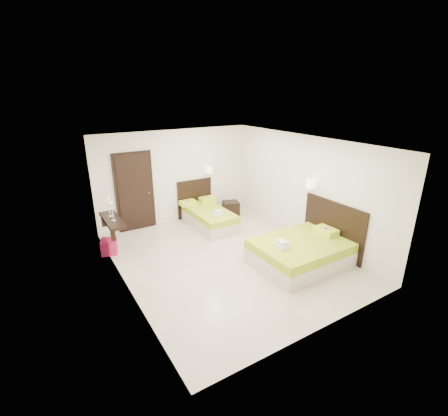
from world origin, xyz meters
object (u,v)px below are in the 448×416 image
bed_single (208,216)px  nightstand (231,208)px  ottoman (109,246)px  bed_double (303,250)px

bed_single → nightstand: size_ratio=3.93×
bed_single → ottoman: size_ratio=5.24×
bed_double → ottoman: size_ratio=5.75×
bed_double → nightstand: (0.23, 3.29, -0.09)m
bed_double → bed_single: bearing=104.4°
bed_double → nightstand: bearing=86.0°
bed_single → bed_double: size_ratio=0.91×
nightstand → ottoman: size_ratio=1.33×
bed_single → bed_double: bearing=-75.6°
nightstand → bed_single: bearing=-143.5°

